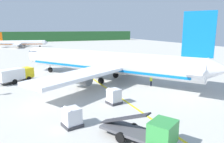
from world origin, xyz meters
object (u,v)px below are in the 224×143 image
at_px(airliner_foreground, 104,62).
at_px(airliner_far_taxiway, 21,43).
at_px(cargo_container_mid, 114,96).
at_px(cargo_container_near, 72,117).
at_px(service_truck_fuel, 16,74).
at_px(crew_marshaller, 151,80).
at_px(service_truck_baggage, 149,132).

relative_size(airliner_foreground, airliner_far_taxiway, 1.33).
bearing_deg(cargo_container_mid, airliner_foreground, 74.13).
relative_size(airliner_far_taxiway, cargo_container_mid, 13.03).
height_order(cargo_container_near, cargo_container_mid, cargo_container_mid).
bearing_deg(airliner_foreground, cargo_container_mid, -105.87).
bearing_deg(service_truck_fuel, cargo_container_near, -75.83).
xyz_separation_m(airliner_foreground, cargo_container_mid, (-3.50, -12.31, -2.42)).
bearing_deg(crew_marshaller, cargo_container_near, -148.36).
height_order(service_truck_fuel, service_truck_baggage, service_truck_baggage).
bearing_deg(service_truck_fuel, service_truck_baggage, -68.96).
xyz_separation_m(airliner_foreground, service_truck_baggage, (-4.82, -22.46, -2.23)).
xyz_separation_m(airliner_far_taxiway, service_truck_fuel, (-1.37, -79.74, -0.73)).
xyz_separation_m(service_truck_baggage, crew_marshaller, (10.47, 15.45, -0.13)).
bearing_deg(airliner_far_taxiway, service_truck_baggage, -85.17).
height_order(airliner_far_taxiway, crew_marshaller, airliner_far_taxiway).
relative_size(service_truck_fuel, cargo_container_near, 3.04).
bearing_deg(cargo_container_near, crew_marshaller, 31.64).
bearing_deg(service_truck_baggage, service_truck_fuel, 111.04).
bearing_deg(airliner_far_taxiway, cargo_container_near, -87.75).
height_order(service_truck_baggage, cargo_container_near, service_truck_baggage).
bearing_deg(service_truck_fuel, airliner_far_taxiway, 89.01).
distance_m(airliner_foreground, service_truck_baggage, 23.08).
relative_size(airliner_foreground, cargo_container_near, 17.18).
relative_size(airliner_foreground, service_truck_fuel, 5.65).
xyz_separation_m(service_truck_baggage, cargo_container_mid, (1.33, 10.15, -0.19)).
distance_m(cargo_container_near, crew_marshaller, 18.24).
bearing_deg(airliner_foreground, cargo_container_near, -120.80).
bearing_deg(crew_marshaller, cargo_container_mid, -149.89).
distance_m(airliner_foreground, service_truck_fuel, 16.01).
height_order(service_truck_baggage, cargo_container_mid, service_truck_baggage).
bearing_deg(airliner_far_taxiway, cargo_container_mid, -83.89).
bearing_deg(cargo_container_near, cargo_container_mid, 33.76).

